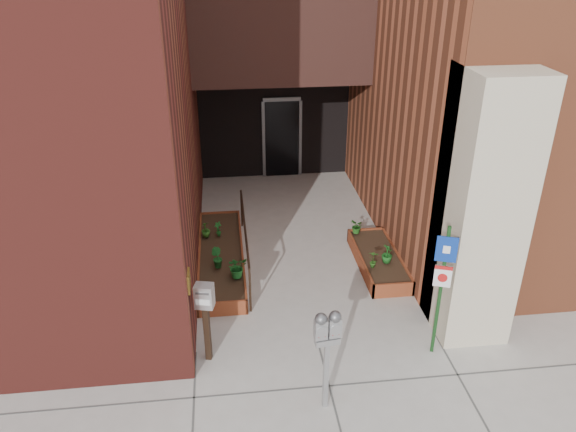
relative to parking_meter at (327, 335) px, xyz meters
name	(u,v)px	position (x,y,z in m)	size (l,w,h in m)	color
ground	(318,343)	(0.14, 1.37, -1.26)	(80.00, 80.00, 0.00)	#9E9991
planter_left	(221,258)	(-1.41, 4.07, -1.13)	(0.90, 3.60, 0.30)	brown
planter_right	(378,261)	(1.74, 3.57, -1.13)	(0.80, 2.20, 0.30)	brown
handrail	(245,231)	(-0.91, 4.02, -0.52)	(0.04, 3.34, 0.90)	black
parking_meter	(327,335)	(0.00, 0.00, 0.00)	(0.37, 0.19, 1.63)	#949496
sign_post	(442,278)	(1.92, 0.94, 0.14)	(0.30, 0.13, 2.28)	#143816
payment_dropbox	(205,307)	(-1.65, 1.21, -0.26)	(0.32, 0.26, 1.39)	black
shrub_left_a	(237,267)	(-1.11, 3.07, -0.76)	(0.37, 0.37, 0.41)	#1B6121
shrub_left_b	(217,258)	(-1.49, 3.46, -0.76)	(0.22, 0.22, 0.40)	#164E1B
shrub_left_c	(206,229)	(-1.71, 4.71, -0.80)	(0.19, 0.19, 0.34)	#2A611B
shrub_left_d	(218,229)	(-1.45, 4.70, -0.80)	(0.17, 0.17, 0.33)	#1C6321
shrub_right_a	(387,254)	(1.80, 3.24, -0.78)	(0.21, 0.21, 0.37)	#175219
shrub_right_b	(373,259)	(1.49, 3.09, -0.78)	(0.19, 0.19, 0.37)	#255518
shrub_right_c	(357,227)	(1.49, 4.47, -0.81)	(0.28, 0.28, 0.32)	#205819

